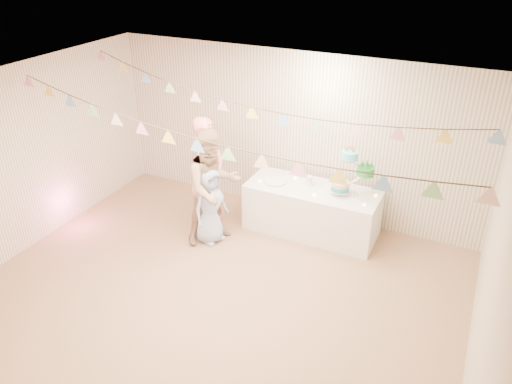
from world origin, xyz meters
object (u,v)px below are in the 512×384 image
at_px(person_adult_a, 208,172).
at_px(cake_stand, 352,172).
at_px(table, 312,210).
at_px(person_adult_b, 213,187).
at_px(person_child, 210,206).

bearing_deg(person_adult_a, cake_stand, -76.25).
height_order(table, cake_stand, cake_stand).
distance_m(cake_stand, person_adult_b, 1.99).
xyz_separation_m(cake_stand, person_adult_b, (-1.77, -0.87, -0.23)).
height_order(table, person_child, person_child).
bearing_deg(table, person_adult_a, -163.39).
bearing_deg(person_adult_a, table, -73.31).
distance_m(cake_stand, person_adult_a, 2.14).
relative_size(table, person_adult_b, 1.13).
distance_m(table, cake_stand, 0.91).
bearing_deg(person_child, table, -37.21).
height_order(person_adult_b, person_child, person_adult_b).
xyz_separation_m(person_adult_a, person_child, (0.27, -0.43, -0.29)).
bearing_deg(person_adult_b, person_child, -169.29).
distance_m(person_adult_a, person_adult_b, 0.47).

